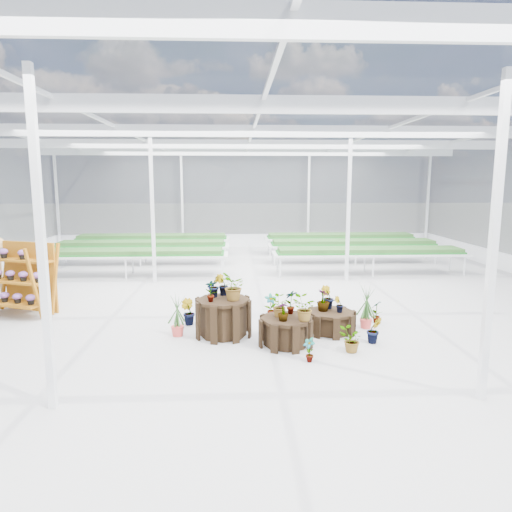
{
  "coord_description": "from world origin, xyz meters",
  "views": [
    {
      "loc": [
        -0.48,
        -9.96,
        3.04
      ],
      "look_at": [
        0.0,
        0.89,
        1.3
      ],
      "focal_mm": 32.0,
      "sensor_mm": 36.0,
      "label": 1
    }
  ],
  "objects_px": {
    "plinth_tall": "(223,317)",
    "plinth_mid": "(286,331)",
    "plinth_low": "(331,322)",
    "bird_table": "(0,271)",
    "shelf_rack": "(19,279)"
  },
  "relations": [
    {
      "from": "plinth_mid",
      "to": "plinth_low",
      "type": "relative_size",
      "value": 1.01
    },
    {
      "from": "bird_table",
      "to": "plinth_low",
      "type": "bearing_deg",
      "value": -31.38
    },
    {
      "from": "plinth_tall",
      "to": "bird_table",
      "type": "bearing_deg",
      "value": 156.08
    },
    {
      "from": "shelf_rack",
      "to": "bird_table",
      "type": "distance_m",
      "value": 1.1
    },
    {
      "from": "plinth_low",
      "to": "shelf_rack",
      "type": "distance_m",
      "value": 7.17
    },
    {
      "from": "plinth_low",
      "to": "bird_table",
      "type": "bearing_deg",
      "value": 163.04
    },
    {
      "from": "plinth_tall",
      "to": "plinth_low",
      "type": "height_order",
      "value": "plinth_tall"
    },
    {
      "from": "plinth_tall",
      "to": "plinth_low",
      "type": "bearing_deg",
      "value": 2.6
    },
    {
      "from": "plinth_mid",
      "to": "bird_table",
      "type": "relative_size",
      "value": 0.57
    },
    {
      "from": "plinth_tall",
      "to": "plinth_mid",
      "type": "bearing_deg",
      "value": -26.57
    },
    {
      "from": "plinth_mid",
      "to": "plinth_low",
      "type": "height_order",
      "value": "plinth_mid"
    },
    {
      "from": "shelf_rack",
      "to": "plinth_mid",
      "type": "bearing_deg",
      "value": -0.7
    },
    {
      "from": "plinth_low",
      "to": "shelf_rack",
      "type": "relative_size",
      "value": 0.59
    },
    {
      "from": "plinth_mid",
      "to": "shelf_rack",
      "type": "relative_size",
      "value": 0.6
    },
    {
      "from": "plinth_mid",
      "to": "plinth_low",
      "type": "distance_m",
      "value": 1.22
    }
  ]
}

